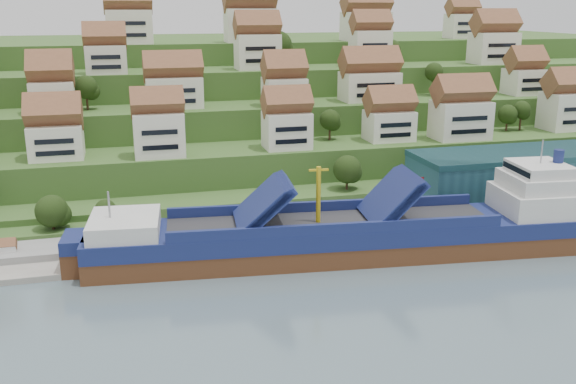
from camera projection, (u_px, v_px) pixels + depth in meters
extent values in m
plane|color=slate|center=(343.00, 257.00, 108.26)|extent=(300.00, 300.00, 0.00)
cube|color=gray|center=(414.00, 215.00, 126.75)|extent=(180.00, 14.00, 2.20)
cube|color=#2D4C1E|center=(246.00, 144.00, 187.60)|extent=(260.00, 128.00, 4.00)
cube|color=#2D4C1E|center=(242.00, 129.00, 191.27)|extent=(260.00, 118.00, 11.00)
cube|color=#2D4C1E|center=(237.00, 113.00, 197.73)|extent=(260.00, 102.00, 18.00)
cube|color=#2D4C1E|center=(232.00, 99.00, 204.19)|extent=(260.00, 86.00, 25.00)
cube|color=#2D4C1E|center=(227.00, 86.00, 211.71)|extent=(260.00, 68.00, 31.00)
cube|color=silver|center=(56.00, 141.00, 129.93)|extent=(10.48, 8.57, 6.88)
cube|color=silver|center=(159.00, 134.00, 131.25)|extent=(10.11, 7.03, 9.05)
cube|color=silver|center=(287.00, 130.00, 139.05)|extent=(9.80, 7.62, 7.82)
cube|color=silver|center=(389.00, 126.00, 147.45)|extent=(10.49, 7.73, 6.75)
cube|color=silver|center=(460.00, 120.00, 148.79)|extent=(12.58, 8.26, 8.74)
cube|color=silver|center=(568.00, 111.00, 160.26)|extent=(12.19, 8.31, 9.19)
cube|color=silver|center=(53.00, 97.00, 141.31)|extent=(9.21, 8.98, 7.00)
cube|color=silver|center=(174.00, 92.00, 148.93)|extent=(12.84, 7.90, 7.09)
cube|color=silver|center=(284.00, 92.00, 151.74)|extent=(9.48, 8.56, 6.56)
cube|color=silver|center=(369.00, 86.00, 159.88)|extent=(13.96, 8.36, 7.05)
cube|color=silver|center=(524.00, 82.00, 171.44)|extent=(9.15, 8.04, 6.72)
cube|color=silver|center=(106.00, 59.00, 155.30)|extent=(9.64, 7.30, 6.77)
cube|color=silver|center=(257.00, 52.00, 165.74)|extent=(11.11, 7.79, 8.89)
cube|color=silver|center=(370.00, 49.00, 172.98)|extent=(10.02, 7.14, 9.57)
cube|color=silver|center=(493.00, 48.00, 182.18)|extent=(12.09, 8.47, 8.69)
cube|color=silver|center=(129.00, 27.00, 171.57)|extent=(11.98, 7.51, 8.89)
cube|color=silver|center=(250.00, 25.00, 180.58)|extent=(13.85, 8.15, 9.18)
cube|color=silver|center=(366.00, 26.00, 189.08)|extent=(13.36, 8.73, 8.18)
cube|color=silver|center=(461.00, 26.00, 202.41)|extent=(9.25, 7.05, 7.47)
ellipsoid|color=#223812|center=(347.00, 169.00, 132.60)|extent=(5.87, 5.87, 5.87)
ellipsoid|color=#223812|center=(508.00, 114.00, 158.13)|extent=(4.73, 4.73, 4.73)
ellipsoid|color=#223812|center=(521.00, 110.00, 158.77)|extent=(4.40, 4.40, 4.40)
ellipsoid|color=#223812|center=(330.00, 120.00, 147.30)|extent=(4.73, 4.73, 4.73)
ellipsoid|color=#223812|center=(434.00, 72.00, 168.20)|extent=(4.88, 4.88, 4.88)
ellipsoid|color=#223812|center=(42.00, 91.00, 144.63)|extent=(6.22, 6.22, 6.22)
ellipsoid|color=#223812|center=(86.00, 87.00, 145.48)|extent=(5.31, 5.31, 5.31)
ellipsoid|color=#223812|center=(279.00, 45.00, 169.32)|extent=(7.05, 7.05, 7.05)
ellipsoid|color=#223812|center=(368.00, 45.00, 178.49)|extent=(5.65, 5.65, 5.65)
ellipsoid|color=#223812|center=(391.00, 49.00, 178.42)|extent=(5.31, 5.31, 5.31)
ellipsoid|color=#223812|center=(52.00, 211.00, 112.61)|extent=(5.77, 5.77, 5.77)
ellipsoid|color=#223812|center=(106.00, 210.00, 114.97)|extent=(3.92, 3.92, 3.92)
cube|color=#1F4955|center=(551.00, 172.00, 134.69)|extent=(60.00, 15.00, 10.00)
cylinder|color=gray|center=(417.00, 198.00, 120.20)|extent=(0.16, 0.16, 8.00)
cube|color=maroon|center=(421.00, 179.00, 119.34)|extent=(1.20, 0.05, 0.80)
cube|color=white|center=(9.00, 251.00, 105.22)|extent=(2.40, 2.20, 2.20)
cube|color=#543019|center=(343.00, 250.00, 108.91)|extent=(85.25, 21.35, 5.41)
cube|color=navy|center=(343.00, 229.00, 107.89)|extent=(85.26, 21.48, 2.81)
cube|color=silver|center=(125.00, 225.00, 101.82)|extent=(12.00, 13.35, 2.81)
cube|color=#262628|center=(331.00, 222.00, 107.18)|extent=(54.92, 16.39, 0.32)
cube|color=navy|center=(260.00, 204.00, 104.38)|extent=(9.26, 12.69, 7.48)
cube|color=navy|center=(388.00, 198.00, 107.61)|extent=(8.85, 12.65, 7.90)
cylinder|color=gold|center=(318.00, 195.00, 105.53)|extent=(0.83, 0.83, 9.74)
cube|color=silver|center=(536.00, 200.00, 112.09)|extent=(14.15, 13.57, 4.33)
cube|color=silver|center=(538.00, 181.00, 111.13)|extent=(11.87, 12.06, 2.70)
cube|color=silver|center=(540.00, 169.00, 110.49)|extent=(9.58, 10.55, 1.95)
cylinder|color=navy|center=(559.00, 156.00, 110.40)|extent=(1.90, 1.90, 2.38)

